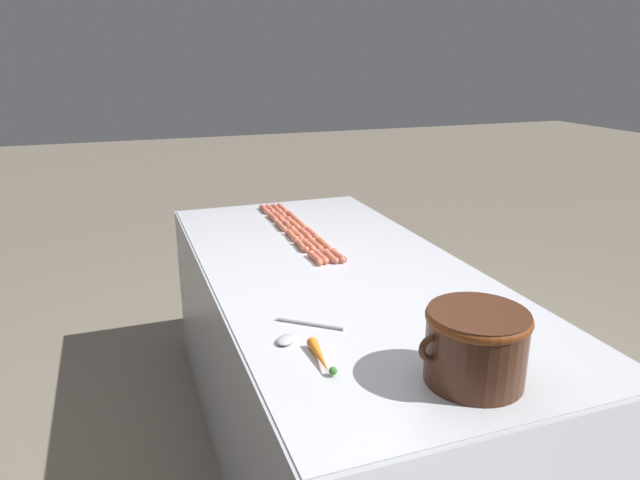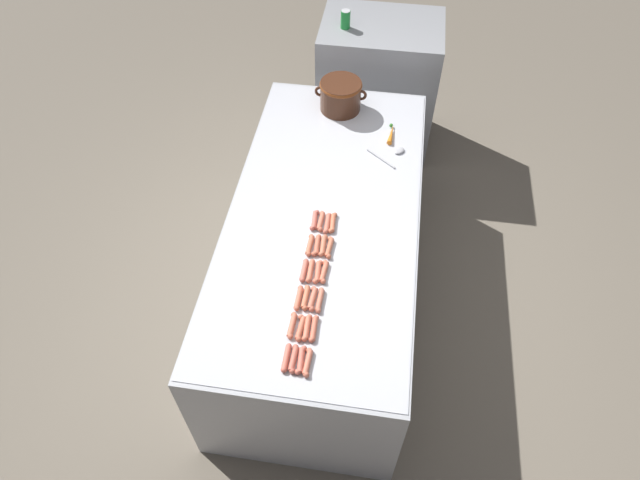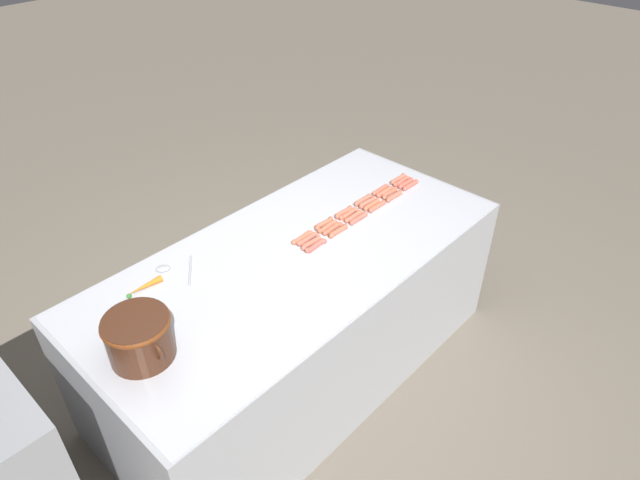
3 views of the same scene
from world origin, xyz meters
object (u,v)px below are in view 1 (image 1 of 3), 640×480
at_px(hot_dog_1, 292,216).
at_px(hot_dog_17, 321,256).
at_px(hot_dog_10, 316,244).
at_px(serving_spoon, 294,334).
at_px(hot_dog_22, 301,246).
at_px(hot_dog_19, 273,217).
at_px(hot_dog_0, 282,208).
at_px(hot_dog_11, 330,256).
at_px(hot_dog_2, 300,224).
at_px(hot_dog_20, 281,226).
at_px(carrot, 321,357).
at_px(hot_dog_7, 285,216).
at_px(hot_dog_6, 277,209).
at_px(hot_dog_23, 315,258).
at_px(hot_dog_16, 309,245).
at_px(hot_dog_3, 312,233).
at_px(hot_dog_9, 305,234).
at_px(hot_dog_21, 292,235).
at_px(hot_dog_8, 295,225).
at_px(hot_dog_15, 298,234).
at_px(bean_pot, 476,342).
at_px(hot_dog_13, 279,217).
at_px(hot_dog_14, 288,225).
at_px(hot_dog_18, 265,209).
at_px(hot_dog_12, 271,209).
at_px(hot_dog_4, 323,243).

bearing_deg(hot_dog_1, hot_dog_17, 83.57).
distance_m(hot_dog_10, serving_spoon, 0.84).
bearing_deg(hot_dog_22, hot_dog_19, -90.53).
xyz_separation_m(hot_dog_0, hot_dog_11, (0.03, 0.81, 0.00)).
bearing_deg(hot_dog_2, hot_dog_17, 82.04).
xyz_separation_m(hot_dog_20, carrot, (0.25, 1.26, 0.00)).
bearing_deg(hot_dog_7, hot_dog_1, 168.46).
bearing_deg(serving_spoon, hot_dog_0, -104.84).
relative_size(hot_dog_6, hot_dog_23, 1.00).
relative_size(hot_dog_16, serving_spoon, 0.61).
bearing_deg(hot_dog_16, hot_dog_3, -112.35).
xyz_separation_m(hot_dog_9, hot_dog_21, (0.07, 0.00, 0.00)).
xyz_separation_m(hot_dog_8, hot_dog_19, (0.07, -0.16, 0.00)).
bearing_deg(hot_dog_15, hot_dog_22, 77.57).
xyz_separation_m(hot_dog_17, hot_dog_19, (0.03, -0.64, 0.00)).
bearing_deg(bean_pot, hot_dog_10, -88.80).
relative_size(hot_dog_8, hot_dog_11, 1.00).
bearing_deg(hot_dog_17, hot_dog_13, -90.26).
relative_size(hot_dog_0, hot_dog_14, 1.00).
bearing_deg(bean_pot, hot_dog_8, -89.13).
relative_size(hot_dog_7, hot_dog_8, 1.00).
distance_m(hot_dog_3, hot_dog_8, 0.16).
distance_m(hot_dog_7, hot_dog_9, 0.33).
bearing_deg(hot_dog_13, hot_dog_6, -101.34).
relative_size(hot_dog_1, hot_dog_14, 1.00).
xyz_separation_m(hot_dog_14, hot_dog_18, (0.03, -0.33, 0.00)).
distance_m(hot_dog_8, bean_pot, 1.48).
height_order(hot_dog_3, hot_dog_7, same).
distance_m(hot_dog_0, hot_dog_12, 0.07).
xyz_separation_m(hot_dog_2, hot_dog_6, (0.03, -0.32, 0.00)).
relative_size(hot_dog_1, serving_spoon, 0.61).
relative_size(hot_dog_14, hot_dog_19, 1.00).
height_order(hot_dog_1, hot_dog_6, same).
relative_size(hot_dog_3, hot_dog_19, 1.00).
bearing_deg(hot_dog_21, hot_dog_16, 99.97).
bearing_deg(bean_pot, hot_dog_22, -85.44).
distance_m(hot_dog_3, hot_dog_9, 0.03).
bearing_deg(hot_dog_15, hot_dog_4, 112.33).
xyz_separation_m(hot_dog_8, hot_dog_23, (0.06, 0.49, 0.00)).
xyz_separation_m(hot_dog_10, hot_dog_18, (0.06, -0.66, 0.00)).
distance_m(hot_dog_12, hot_dog_16, 0.65).
height_order(hot_dog_23, serving_spoon, hot_dog_23).
bearing_deg(hot_dog_8, hot_dog_20, -3.18).
bearing_deg(hot_dog_3, hot_dog_18, -78.55).
distance_m(hot_dog_2, hot_dog_15, 0.18).
distance_m(hot_dog_11, hot_dog_22, 0.18).
xyz_separation_m(hot_dog_16, hot_dog_17, (-0.00, 0.15, 0.00)).
bearing_deg(hot_dog_22, hot_dog_12, -93.20).
xyz_separation_m(hot_dog_0, hot_dog_17, (0.07, 0.80, 0.00)).
distance_m(hot_dog_9, hot_dog_15, 0.04).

